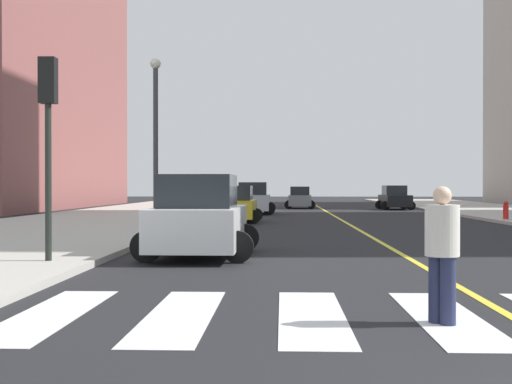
# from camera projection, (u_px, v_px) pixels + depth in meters

# --- Properties ---
(sidewalk_kerb_west) EXTENTS (10.00, 120.00, 0.15)m
(sidewalk_kerb_west) POSITION_uv_depth(u_px,v_px,m) (42.00, 231.00, 25.56)
(sidewalk_kerb_west) COLOR #B2ADA3
(sidewalk_kerb_west) RESTS_ON ground
(lane_divider_paint) EXTENTS (0.16, 80.00, 0.01)m
(lane_divider_paint) POSITION_uv_depth(u_px,v_px,m) (329.00, 213.00, 45.08)
(lane_divider_paint) COLOR yellow
(lane_divider_paint) RESTS_ON ground
(car_blue_nearest) EXTENTS (2.36, 3.76, 1.68)m
(car_blue_nearest) POSITION_uv_depth(u_px,v_px,m) (255.00, 198.00, 57.76)
(car_blue_nearest) COLOR #2D479E
(car_blue_nearest) RESTS_ON ground
(car_silver_second) EXTENTS (2.81, 4.51, 2.01)m
(car_silver_second) POSITION_uv_depth(u_px,v_px,m) (253.00, 199.00, 42.95)
(car_silver_second) COLOR #B7B7BC
(car_silver_second) RESTS_ON ground
(car_gray_third) EXTENTS (2.50, 3.94, 1.74)m
(car_gray_third) POSITION_uv_depth(u_px,v_px,m) (300.00, 198.00, 53.75)
(car_gray_third) COLOR slate
(car_gray_third) RESTS_ON ground
(car_yellow_fourth) EXTENTS (2.54, 4.04, 1.79)m
(car_yellow_fourth) POSITION_uv_depth(u_px,v_px,m) (236.00, 205.00, 32.98)
(car_yellow_fourth) COLOR gold
(car_yellow_fourth) RESTS_ON ground
(car_black_fifth) EXTENTS (2.62, 4.13, 1.82)m
(car_black_fifth) POSITION_uv_depth(u_px,v_px,m) (395.00, 198.00, 51.16)
(car_black_fifth) COLOR black
(car_black_fifth) RESTS_ON ground
(car_white_sixth) EXTENTS (2.90, 4.61, 2.06)m
(car_white_sixth) POSITION_uv_depth(u_px,v_px,m) (200.00, 218.00, 16.98)
(car_white_sixth) COLOR silver
(car_white_sixth) RESTS_ON ground
(traffic_light_far_corner) EXTENTS (0.36, 0.41, 4.42)m
(traffic_light_far_corner) POSITION_uv_depth(u_px,v_px,m) (48.00, 117.00, 14.72)
(traffic_light_far_corner) COLOR black
(traffic_light_far_corner) RESTS_ON sidewalk_kerb_west
(pedestrian_crossing) EXTENTS (0.44, 0.44, 1.77)m
(pedestrian_crossing) POSITION_uv_depth(u_px,v_px,m) (442.00, 248.00, 8.66)
(pedestrian_crossing) COLOR #232847
(pedestrian_crossing) RESTS_ON ground
(fire_hydrant) EXTENTS (0.26, 0.26, 0.89)m
(fire_hydrant) POSITION_uv_depth(u_px,v_px,m) (506.00, 210.00, 33.17)
(fire_hydrant) COLOR red
(fire_hydrant) RESTS_ON sidewalk_kerb_east
(street_lamp) EXTENTS (0.44, 0.44, 6.89)m
(street_lamp) POSITION_uv_depth(u_px,v_px,m) (156.00, 126.00, 27.80)
(street_lamp) COLOR #38383D
(street_lamp) RESTS_ON sidewalk_kerb_west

